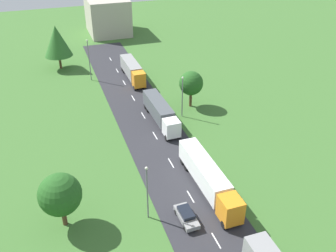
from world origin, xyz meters
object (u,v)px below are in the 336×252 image
tree_oak (60,195)px  car_fourth (186,216)px  tree_maple (57,41)px  lamppost_second (147,190)px  truck_third (161,112)px  lamppost_third (182,95)px  truck_second (208,177)px  distant_building (108,16)px  tree_elm (191,83)px  truck_fourth (132,70)px  lamppost_fourth (89,58)px

tree_oak → car_fourth: bearing=-16.7°
tree_maple → lamppost_second: bearing=-83.8°
truck_third → lamppost_third: bearing=10.0°
truck_second → tree_maple: bearing=106.2°
lamppost_second → truck_third: bearing=68.4°
truck_second → distant_building: distant_building is taller
tree_maple → tree_elm: tree_maple is taller
truck_fourth → lamppost_fourth: bearing=164.0°
truck_second → tree_oak: 18.61m
truck_second → distant_building: bearing=89.0°
lamppost_fourth → tree_oak: bearing=-103.0°
truck_third → tree_oak: 26.58m
distant_building → truck_third: bearing=-91.7°
car_fourth → distant_building: distant_building is taller
truck_second → tree_elm: size_ratio=2.19×
truck_fourth → lamppost_third: bearing=-77.2°
tree_oak → tree_elm: 34.29m
truck_second → truck_fourth: size_ratio=1.23×
lamppost_second → lamppost_third: bearing=60.2°
tree_oak → tree_maple: size_ratio=0.72×
truck_second → truck_fourth: bearing=90.6°
tree_oak → tree_maple: 50.27m
truck_second → distant_building: (1.26, 73.35, 2.78)m
car_fourth → lamppost_fourth: (-4.25, 45.32, 4.14)m
car_fourth → lamppost_third: size_ratio=0.57×
lamppost_fourth → tree_maple: size_ratio=0.90×
lamppost_third → car_fourth: bearing=-109.4°
truck_third → lamppost_second: lamppost_second is taller
lamppost_fourth → tree_oak: lamppost_fourth is taller
lamppost_third → tree_maple: size_ratio=0.77×
lamppost_fourth → distant_building: distant_building is taller
lamppost_second → tree_maple: size_ratio=0.77×
lamppost_third → tree_oak: size_ratio=1.08×
lamppost_third → tree_maple: (-18.32, 30.01, 2.16)m
truck_third → truck_fourth: (-0.03, 19.43, 0.08)m
lamppost_fourth → lamppost_second: bearing=-89.9°
tree_elm → truck_fourth: bearing=114.7°
truck_second → tree_maple: (-14.47, 49.88, 4.30)m
truck_fourth → car_fourth: (-4.28, -42.88, -1.35)m
truck_fourth → tree_maple: 18.57m
car_fourth → lamppost_second: (-4.16, 2.06, 3.46)m
lamppost_third → tree_maple: bearing=121.4°
lamppost_second → distant_building: (10.09, 75.62, 0.68)m
truck_third → distant_building: distant_building is taller
truck_fourth → distant_building: 34.94m
truck_fourth → tree_elm: bearing=-65.3°
truck_third → lamppost_second: 23.11m
tree_maple → distant_building: (15.73, 23.47, -1.51)m
truck_third → lamppost_third: 4.82m
truck_second → lamppost_second: bearing=-165.6°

